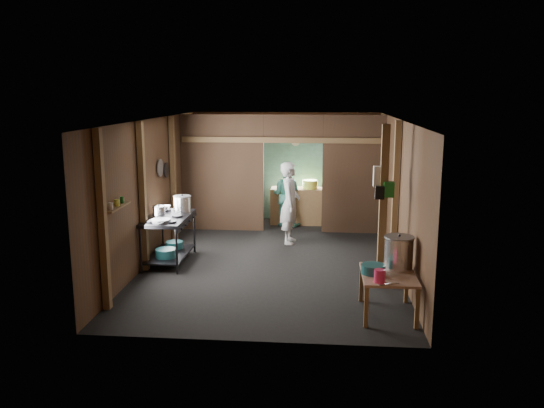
# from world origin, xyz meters

# --- Properties ---
(floor) EXTENTS (4.50, 7.00, 0.00)m
(floor) POSITION_xyz_m (0.00, 0.00, 0.00)
(floor) COLOR black
(floor) RESTS_ON ground
(ceiling) EXTENTS (4.50, 7.00, 0.00)m
(ceiling) POSITION_xyz_m (0.00, 0.00, 2.60)
(ceiling) COLOR #35322C
(ceiling) RESTS_ON ground
(wall_back) EXTENTS (4.50, 0.00, 2.60)m
(wall_back) POSITION_xyz_m (0.00, 3.50, 1.30)
(wall_back) COLOR #51321A
(wall_back) RESTS_ON ground
(wall_front) EXTENTS (4.50, 0.00, 2.60)m
(wall_front) POSITION_xyz_m (0.00, -3.50, 1.30)
(wall_front) COLOR #51321A
(wall_front) RESTS_ON ground
(wall_left) EXTENTS (0.00, 7.00, 2.60)m
(wall_left) POSITION_xyz_m (-2.25, 0.00, 1.30)
(wall_left) COLOR #51321A
(wall_left) RESTS_ON ground
(wall_right) EXTENTS (0.00, 7.00, 2.60)m
(wall_right) POSITION_xyz_m (2.25, 0.00, 1.30)
(wall_right) COLOR #51321A
(wall_right) RESTS_ON ground
(partition_left) EXTENTS (1.85, 0.10, 2.60)m
(partition_left) POSITION_xyz_m (-1.32, 2.20, 1.30)
(partition_left) COLOR brown
(partition_left) RESTS_ON floor
(partition_right) EXTENTS (1.35, 0.10, 2.60)m
(partition_right) POSITION_xyz_m (1.57, 2.20, 1.30)
(partition_right) COLOR brown
(partition_right) RESTS_ON floor
(partition_header) EXTENTS (1.30, 0.10, 0.60)m
(partition_header) POSITION_xyz_m (0.25, 2.20, 2.30)
(partition_header) COLOR brown
(partition_header) RESTS_ON wall_back
(turquoise_panel) EXTENTS (4.40, 0.06, 2.50)m
(turquoise_panel) POSITION_xyz_m (0.00, 3.44, 1.25)
(turquoise_panel) COLOR #71B5B4
(turquoise_panel) RESTS_ON wall_back
(back_counter) EXTENTS (1.20, 0.50, 0.85)m
(back_counter) POSITION_xyz_m (0.30, 2.95, 0.42)
(back_counter) COLOR olive
(back_counter) RESTS_ON floor
(wall_clock) EXTENTS (0.20, 0.03, 0.20)m
(wall_clock) POSITION_xyz_m (0.25, 3.40, 1.90)
(wall_clock) COLOR silver
(wall_clock) RESTS_ON wall_back
(post_left_a) EXTENTS (0.10, 0.12, 2.60)m
(post_left_a) POSITION_xyz_m (-2.18, -2.60, 1.30)
(post_left_a) COLOR olive
(post_left_a) RESTS_ON floor
(post_left_b) EXTENTS (0.10, 0.12, 2.60)m
(post_left_b) POSITION_xyz_m (-2.18, -0.80, 1.30)
(post_left_b) COLOR olive
(post_left_b) RESTS_ON floor
(post_left_c) EXTENTS (0.10, 0.12, 2.60)m
(post_left_c) POSITION_xyz_m (-2.18, 1.20, 1.30)
(post_left_c) COLOR olive
(post_left_c) RESTS_ON floor
(post_right) EXTENTS (0.10, 0.12, 2.60)m
(post_right) POSITION_xyz_m (2.18, -0.20, 1.30)
(post_right) COLOR olive
(post_right) RESTS_ON floor
(post_free) EXTENTS (0.12, 0.12, 2.60)m
(post_free) POSITION_xyz_m (1.85, -1.30, 1.30)
(post_free) COLOR olive
(post_free) RESTS_ON floor
(cross_beam) EXTENTS (4.40, 0.12, 0.12)m
(cross_beam) POSITION_xyz_m (0.00, 2.15, 2.05)
(cross_beam) COLOR olive
(cross_beam) RESTS_ON wall_left
(pan_lid_big) EXTENTS (0.03, 0.34, 0.34)m
(pan_lid_big) POSITION_xyz_m (-2.21, 0.40, 1.65)
(pan_lid_big) COLOR gray
(pan_lid_big) RESTS_ON wall_left
(pan_lid_small) EXTENTS (0.03, 0.30, 0.30)m
(pan_lid_small) POSITION_xyz_m (-2.21, 0.80, 1.55)
(pan_lid_small) COLOR black
(pan_lid_small) RESTS_ON wall_left
(wall_shelf) EXTENTS (0.14, 0.80, 0.03)m
(wall_shelf) POSITION_xyz_m (-2.15, -2.10, 1.40)
(wall_shelf) COLOR olive
(wall_shelf) RESTS_ON wall_left
(jar_white) EXTENTS (0.07, 0.07, 0.10)m
(jar_white) POSITION_xyz_m (-2.15, -2.35, 1.47)
(jar_white) COLOR silver
(jar_white) RESTS_ON wall_shelf
(jar_yellow) EXTENTS (0.08, 0.08, 0.10)m
(jar_yellow) POSITION_xyz_m (-2.15, -2.10, 1.47)
(jar_yellow) COLOR #DCE647
(jar_yellow) RESTS_ON wall_shelf
(jar_green) EXTENTS (0.06, 0.06, 0.10)m
(jar_green) POSITION_xyz_m (-2.15, -1.88, 1.47)
(jar_green) COLOR #1A6E22
(jar_green) RESTS_ON wall_shelf
(bag_white) EXTENTS (0.22, 0.15, 0.32)m
(bag_white) POSITION_xyz_m (1.80, -1.22, 1.78)
(bag_white) COLOR silver
(bag_white) RESTS_ON post_free
(bag_green) EXTENTS (0.16, 0.12, 0.24)m
(bag_green) POSITION_xyz_m (1.92, -1.36, 1.60)
(bag_green) COLOR #1A6E22
(bag_green) RESTS_ON post_free
(bag_black) EXTENTS (0.14, 0.10, 0.20)m
(bag_black) POSITION_xyz_m (1.78, -1.38, 1.55)
(bag_black) COLOR black
(bag_black) RESTS_ON post_free
(gas_range) EXTENTS (0.75, 1.46, 0.86)m
(gas_range) POSITION_xyz_m (-1.88, -0.34, 0.43)
(gas_range) COLOR black
(gas_range) RESTS_ON floor
(prep_table) EXTENTS (0.74, 1.01, 0.60)m
(prep_table) POSITION_xyz_m (1.83, -2.46, 0.30)
(prep_table) COLOR #A07C65
(prep_table) RESTS_ON floor
(stove_pot_large) EXTENTS (0.43, 0.43, 0.33)m
(stove_pot_large) POSITION_xyz_m (-1.71, 0.05, 1.01)
(stove_pot_large) COLOR silver
(stove_pot_large) RESTS_ON gas_range
(stove_pot_med) EXTENTS (0.25, 0.25, 0.21)m
(stove_pot_med) POSITION_xyz_m (-2.05, -0.32, 0.95)
(stove_pot_med) COLOR silver
(stove_pot_med) RESTS_ON gas_range
(stove_saucepan) EXTENTS (0.22, 0.22, 0.10)m
(stove_saucepan) POSITION_xyz_m (-2.05, 0.13, 0.91)
(stove_saucepan) COLOR silver
(stove_saucepan) RESTS_ON gas_range
(frying_pan) EXTENTS (0.47, 0.63, 0.08)m
(frying_pan) POSITION_xyz_m (-1.88, -0.79, 0.89)
(frying_pan) COLOR gray
(frying_pan) RESTS_ON gas_range
(blue_tub_front) EXTENTS (0.37, 0.37, 0.15)m
(blue_tub_front) POSITION_xyz_m (-1.88, -0.57, 0.24)
(blue_tub_front) COLOR #1C5458
(blue_tub_front) RESTS_ON gas_range
(blue_tub_back) EXTENTS (0.33, 0.33, 0.13)m
(blue_tub_back) POSITION_xyz_m (-1.88, 0.01, 0.23)
(blue_tub_back) COLOR #1C5458
(blue_tub_back) RESTS_ON gas_range
(stock_pot) EXTENTS (0.54, 0.54, 0.49)m
(stock_pot) POSITION_xyz_m (1.99, -2.21, 0.83)
(stock_pot) COLOR silver
(stock_pot) RESTS_ON prep_table
(wash_basin) EXTENTS (0.44, 0.44, 0.13)m
(wash_basin) POSITION_xyz_m (1.62, -2.47, 0.66)
(wash_basin) COLOR #1C5458
(wash_basin) RESTS_ON prep_table
(pink_bucket) EXTENTS (0.18, 0.18, 0.18)m
(pink_bucket) POSITION_xyz_m (1.67, -2.83, 0.69)
(pink_bucket) COLOR #EC2D65
(pink_bucket) RESTS_ON prep_table
(knife) EXTENTS (0.29, 0.15, 0.01)m
(knife) POSITION_xyz_m (1.78, -2.90, 0.61)
(knife) COLOR silver
(knife) RESTS_ON prep_table
(yellow_tub) EXTENTS (0.36, 0.36, 0.20)m
(yellow_tub) POSITION_xyz_m (0.62, 2.95, 0.95)
(yellow_tub) COLOR #DCE647
(yellow_tub) RESTS_ON back_counter
(cook) EXTENTS (0.43, 0.63, 1.69)m
(cook) POSITION_xyz_m (0.25, 1.21, 0.84)
(cook) COLOR silver
(cook) RESTS_ON floor
(worker_back) EXTENTS (0.83, 0.71, 1.48)m
(worker_back) POSITION_xyz_m (0.07, 2.72, 0.74)
(worker_back) COLOR teal
(worker_back) RESTS_ON floor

